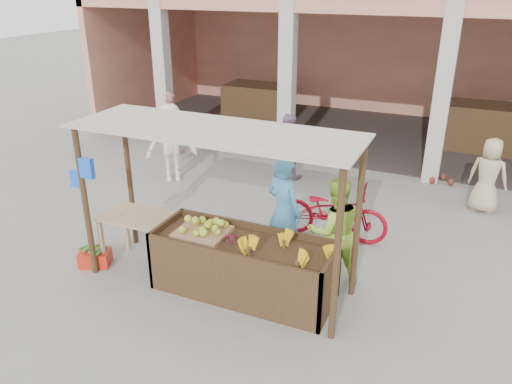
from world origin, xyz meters
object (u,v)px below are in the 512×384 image
at_px(red_crate, 95,258).
at_px(vendor_green, 335,228).
at_px(motorcycle, 332,210).
at_px(vendor_blue, 284,208).
at_px(side_table, 138,223).
at_px(fruit_stall, 243,268).

distance_m(red_crate, vendor_green, 3.81).
height_order(vendor_green, motorcycle, vendor_green).
bearing_deg(vendor_blue, vendor_green, -171.70).
xyz_separation_m(side_table, red_crate, (-0.66, -0.32, -0.60)).
relative_size(fruit_stall, motorcycle, 1.28).
bearing_deg(fruit_stall, side_table, 178.57).
bearing_deg(vendor_green, fruit_stall, 6.05).
bearing_deg(red_crate, vendor_blue, 2.14).
distance_m(vendor_green, motorcycle, 1.40).
bearing_deg(side_table, red_crate, -156.04).
bearing_deg(fruit_stall, vendor_blue, 78.63).
height_order(fruit_stall, red_crate, fruit_stall).
height_order(vendor_blue, motorcycle, vendor_blue).
relative_size(side_table, red_crate, 2.34).
distance_m(side_table, vendor_green, 3.02).
bearing_deg(vendor_green, side_table, -16.23).
relative_size(red_crate, motorcycle, 0.23).
xyz_separation_m(red_crate, motorcycle, (3.18, 2.39, 0.41)).
bearing_deg(vendor_blue, motorcycle, -92.10).
xyz_separation_m(side_table, vendor_green, (2.91, 0.78, 0.16)).
bearing_deg(red_crate, motorcycle, 13.09).
xyz_separation_m(side_table, vendor_blue, (2.04, 0.99, 0.23)).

